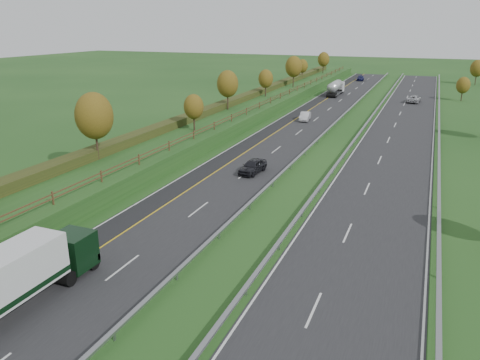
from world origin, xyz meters
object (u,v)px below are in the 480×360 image
(car_silver_mid, at_px, (305,116))
(car_small_far, at_px, (360,78))
(car_dark_near, at_px, (253,166))
(car_oncoming, at_px, (414,99))
(road_tanker, at_px, (336,88))

(car_silver_mid, distance_m, car_small_far, 68.94)
(car_dark_near, distance_m, car_silver_mid, 33.42)
(car_silver_mid, bearing_deg, car_dark_near, -92.77)
(car_dark_near, height_order, car_silver_mid, car_dark_near)
(car_silver_mid, relative_size, car_oncoming, 0.83)
(car_dark_near, bearing_deg, car_silver_mid, 100.15)
(car_oncoming, bearing_deg, car_small_far, -59.89)
(car_dark_near, distance_m, car_oncoming, 64.55)
(car_dark_near, relative_size, car_oncoming, 0.84)
(car_dark_near, bearing_deg, car_oncoming, 82.65)
(car_silver_mid, relative_size, car_small_far, 0.93)
(road_tanker, relative_size, car_small_far, 2.23)
(car_silver_mid, height_order, car_small_far, car_silver_mid)
(car_dark_near, xyz_separation_m, car_silver_mid, (-2.34, 33.34, -0.04))
(road_tanker, height_order, car_dark_near, road_tanker)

